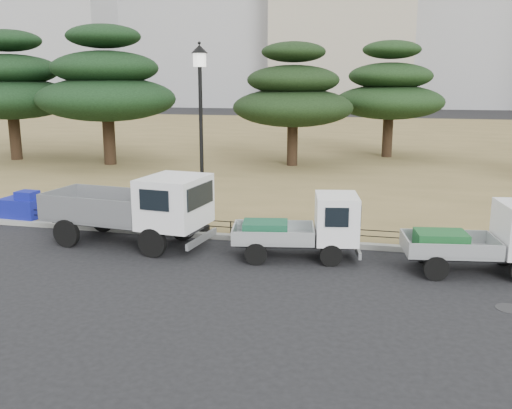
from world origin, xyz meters
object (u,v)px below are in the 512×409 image
(truck_large, at_px, (135,206))
(street_lamp, at_px, (201,108))
(tarp_pile, at_px, (24,206))
(truck_kei_rear, at_px, (487,238))
(truck_kei_front, at_px, (306,227))

(truck_large, bearing_deg, street_lamp, 49.88)
(truck_large, bearing_deg, tarp_pile, 167.24)
(truck_kei_rear, xyz_separation_m, tarp_pile, (-14.96, 1.97, -0.39))
(truck_kei_front, relative_size, tarp_pile, 2.41)
(truck_kei_rear, height_order, tarp_pile, truck_kei_rear)
(truck_kei_rear, distance_m, street_lamp, 8.99)
(truck_large, xyz_separation_m, tarp_pile, (-5.12, 1.77, -0.67))
(truck_large, xyz_separation_m, street_lamp, (1.59, 1.51, 2.84))
(truck_kei_front, xyz_separation_m, tarp_pile, (-10.26, 1.86, -0.37))
(truck_large, xyz_separation_m, truck_kei_rear, (9.84, -0.21, -0.28))
(truck_kei_rear, bearing_deg, tarp_pile, 163.52)
(truck_kei_rear, bearing_deg, street_lamp, 159.24)
(truck_large, xyz_separation_m, truck_kei_front, (5.15, -0.09, -0.30))
(truck_kei_front, relative_size, truck_kei_rear, 0.97)
(truck_large, height_order, truck_kei_rear, truck_large)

